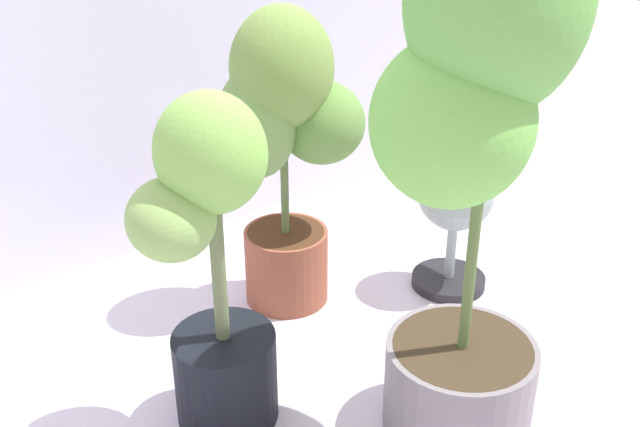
{
  "coord_description": "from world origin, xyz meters",
  "views": [
    {
      "loc": [
        -0.56,
        -0.88,
        1.04
      ],
      "look_at": [
        0.22,
        0.15,
        0.37
      ],
      "focal_mm": 43.62,
      "sensor_mm": 36.0,
      "label": 1
    }
  ],
  "objects_px": {
    "floor_fan": "(455,204)",
    "potted_plant_center": "(209,268)",
    "potted_plant_back_right": "(285,138)",
    "potted_plant_front_right": "(474,145)"
  },
  "relations": [
    {
      "from": "floor_fan",
      "to": "potted_plant_center",
      "type": "bearing_deg",
      "value": -97.31
    },
    {
      "from": "potted_plant_center",
      "to": "potted_plant_back_right",
      "type": "relative_size",
      "value": 0.93
    },
    {
      "from": "potted_plant_center",
      "to": "potted_plant_front_right",
      "type": "bearing_deg",
      "value": -40.23
    },
    {
      "from": "potted_plant_center",
      "to": "potted_plant_back_right",
      "type": "height_order",
      "value": "potted_plant_back_right"
    },
    {
      "from": "potted_plant_front_right",
      "to": "potted_plant_back_right",
      "type": "xyz_separation_m",
      "value": [
        0.02,
        0.55,
        -0.16
      ]
    },
    {
      "from": "potted_plant_front_right",
      "to": "potted_plant_center",
      "type": "distance_m",
      "value": 0.5
    },
    {
      "from": "potted_plant_front_right",
      "to": "floor_fan",
      "type": "relative_size",
      "value": 2.84
    },
    {
      "from": "potted_plant_front_right",
      "to": "potted_plant_back_right",
      "type": "height_order",
      "value": "potted_plant_front_right"
    },
    {
      "from": "potted_plant_front_right",
      "to": "potted_plant_center",
      "type": "xyz_separation_m",
      "value": [
        -0.33,
        0.28,
        -0.24
      ]
    },
    {
      "from": "potted_plant_center",
      "to": "floor_fan",
      "type": "distance_m",
      "value": 0.7
    }
  ]
}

